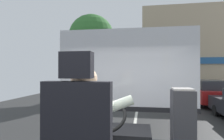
# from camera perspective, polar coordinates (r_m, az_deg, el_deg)

# --- Properties ---
(ground) EXTENTS (18.00, 44.00, 0.06)m
(ground) POSITION_cam_1_polar(r_m,az_deg,el_deg) (10.72, 7.72, -11.37)
(ground) COLOR #2C2C2C
(bus_driver) EXTENTS (0.75, 0.56, 0.77)m
(bus_driver) POSITION_cam_1_polar(r_m,az_deg,el_deg) (1.57, -7.82, -16.66)
(bus_driver) COLOR #332D28
(bus_driver) RESTS_ON driver_seat
(fare_box) EXTENTS (0.24, 0.26, 0.99)m
(fare_box) POSITION_cam_1_polar(r_m,az_deg,el_deg) (2.35, 20.70, -17.36)
(fare_box) COLOR #333338
(fare_box) RESTS_ON bus_floor
(windshield_panel) EXTENTS (2.50, 0.08, 1.48)m
(windshield_panel) POSITION_cam_1_polar(r_m,az_deg,el_deg) (3.36, 4.23, -2.64)
(windshield_panel) COLOR silver
(street_tree) EXTENTS (3.21, 3.21, 6.04)m
(street_tree) POSITION_cam_1_polar(r_m,az_deg,el_deg) (13.59, -6.26, 9.73)
(street_tree) COLOR #4C3828
(street_tree) RESTS_ON ground
(shop_building) EXTENTS (11.18, 5.61, 8.48)m
(shop_building) POSITION_cam_1_polar(r_m,az_deg,el_deg) (22.27, 23.82, 5.39)
(shop_building) COLOR tan
(shop_building) RESTS_ON ground
(parked_car_red) EXTENTS (1.90, 4.03, 1.48)m
(parked_car_red) POSITION_cam_1_polar(r_m,az_deg,el_deg) (12.83, 27.29, -5.97)
(parked_car_red) COLOR maroon
(parked_car_red) RESTS_ON ground
(parked_car_white) EXTENTS (2.01, 4.49, 1.28)m
(parked_car_white) POSITION_cam_1_polar(r_m,az_deg,el_deg) (18.61, 21.65, -4.52)
(parked_car_white) COLOR silver
(parked_car_white) RESTS_ON ground
(parked_car_silver) EXTENTS (1.78, 4.30, 1.42)m
(parked_car_silver) POSITION_cam_1_polar(r_m,az_deg,el_deg) (23.01, 19.79, -3.55)
(parked_car_silver) COLOR silver
(parked_car_silver) RESTS_ON ground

